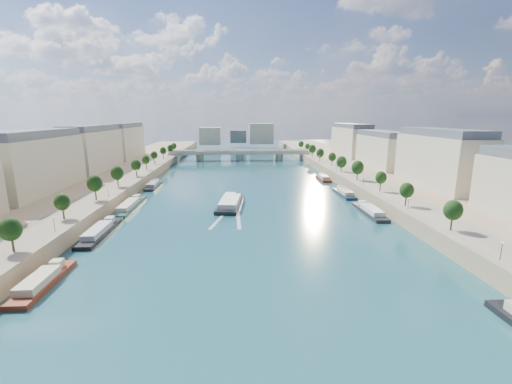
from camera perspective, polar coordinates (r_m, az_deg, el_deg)
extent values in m
plane|color=#0D2E3B|center=(164.09, -2.02, 0.14)|extent=(700.00, 700.00, 0.00)
cube|color=#9E8460|center=(177.02, -26.02, 0.60)|extent=(44.00, 520.00, 5.00)
cube|color=#9E8460|center=(180.38, 21.49, 1.21)|extent=(44.00, 520.00, 5.00)
cube|color=gray|center=(171.36, -21.46, 1.52)|extent=(14.00, 520.00, 0.10)
cube|color=gray|center=(174.11, 17.08, 2.01)|extent=(14.00, 520.00, 0.10)
cylinder|color=#382B1E|center=(97.52, -35.03, -6.80)|extent=(0.50, 0.50, 3.82)
ellipsoid|color=#173411|center=(96.52, -35.30, -4.78)|extent=(4.80, 4.80, 5.52)
cylinder|color=#382B1E|center=(117.63, -29.07, -3.07)|extent=(0.50, 0.50, 3.82)
ellipsoid|color=#173411|center=(116.80, -29.26, -1.37)|extent=(4.80, 4.80, 5.52)
cylinder|color=#382B1E|center=(138.98, -24.92, -0.43)|extent=(0.50, 0.50, 3.82)
ellipsoid|color=#173411|center=(138.28, -25.06, 1.02)|extent=(4.80, 4.80, 5.52)
cylinder|color=#382B1E|center=(161.08, -21.90, 1.49)|extent=(0.50, 0.50, 3.82)
ellipsoid|color=#173411|center=(160.48, -22.00, 2.75)|extent=(4.80, 4.80, 5.52)
cylinder|color=#382B1E|center=(183.65, -19.61, 2.95)|extent=(0.50, 0.50, 3.82)
ellipsoid|color=#173411|center=(183.13, -19.69, 4.06)|extent=(4.80, 4.80, 5.52)
cylinder|color=#382B1E|center=(206.55, -17.82, 4.08)|extent=(0.50, 0.50, 3.82)
ellipsoid|color=#173411|center=(206.08, -17.88, 5.07)|extent=(4.80, 4.80, 5.52)
cylinder|color=#382B1E|center=(229.67, -16.38, 4.98)|extent=(0.50, 0.50, 3.82)
ellipsoid|color=#173411|center=(229.25, -16.44, 5.87)|extent=(4.80, 4.80, 5.52)
cylinder|color=#382B1E|center=(252.96, -15.21, 5.72)|extent=(0.50, 0.50, 3.82)
ellipsoid|color=#173411|center=(252.58, -15.25, 6.52)|extent=(4.80, 4.80, 5.52)
cylinder|color=#382B1E|center=(276.36, -14.23, 6.32)|extent=(0.50, 0.50, 3.82)
ellipsoid|color=#173411|center=(276.02, -14.27, 7.06)|extent=(4.80, 4.80, 5.52)
cylinder|color=#382B1E|center=(299.87, -13.40, 6.84)|extent=(0.50, 0.50, 3.82)
ellipsoid|color=#173411|center=(299.54, -13.43, 7.52)|extent=(4.80, 4.80, 5.52)
cylinder|color=#382B1E|center=(108.35, 29.81, -4.39)|extent=(0.50, 0.50, 3.82)
ellipsoid|color=#173411|center=(107.46, 30.02, -2.56)|extent=(4.80, 4.80, 5.52)
cylinder|color=#382B1E|center=(128.26, 24.03, -1.36)|extent=(0.50, 0.50, 3.82)
ellipsoid|color=#173411|center=(127.50, 24.17, 0.20)|extent=(4.80, 4.80, 5.52)
cylinder|color=#382B1E|center=(149.37, 19.85, 0.84)|extent=(0.50, 0.50, 3.82)
ellipsoid|color=#173411|center=(148.73, 19.96, 2.20)|extent=(4.80, 4.80, 5.52)
cylinder|color=#382B1E|center=(171.25, 16.72, 2.49)|extent=(0.50, 0.50, 3.82)
ellipsoid|color=#173411|center=(170.69, 16.80, 3.68)|extent=(4.80, 4.80, 5.52)
cylinder|color=#382B1E|center=(193.63, 14.31, 3.76)|extent=(0.50, 0.50, 3.82)
ellipsoid|color=#173411|center=(193.13, 14.36, 4.81)|extent=(4.80, 4.80, 5.52)
cylinder|color=#382B1E|center=(216.36, 12.39, 4.76)|extent=(0.50, 0.50, 3.82)
ellipsoid|color=#173411|center=(215.91, 12.43, 5.70)|extent=(4.80, 4.80, 5.52)
cylinder|color=#382B1E|center=(239.34, 10.83, 5.56)|extent=(0.50, 0.50, 3.82)
ellipsoid|color=#173411|center=(238.93, 10.87, 6.42)|extent=(4.80, 4.80, 5.52)
cylinder|color=#382B1E|center=(262.50, 9.55, 6.22)|extent=(0.50, 0.50, 3.82)
ellipsoid|color=#173411|center=(262.13, 9.58, 7.00)|extent=(4.80, 4.80, 5.52)
cylinder|color=#382B1E|center=(285.80, 8.47, 6.77)|extent=(0.50, 0.50, 3.82)
ellipsoid|color=#173411|center=(285.46, 8.49, 7.49)|extent=(4.80, 4.80, 5.52)
cylinder|color=#382B1E|center=(309.20, 7.55, 7.23)|extent=(0.50, 0.50, 3.82)
ellipsoid|color=#173411|center=(308.89, 7.57, 7.90)|extent=(4.80, 4.80, 5.52)
cylinder|color=black|center=(106.19, -30.58, -4.75)|extent=(0.14, 0.14, 4.00)
sphere|color=#FFE5B2|center=(105.64, -30.71, -3.67)|extent=(0.36, 0.36, 0.36)
cylinder|color=black|center=(141.73, -23.41, -0.02)|extent=(0.14, 0.14, 4.00)
sphere|color=#FFE5B2|center=(141.32, -23.49, 0.81)|extent=(0.36, 0.36, 0.36)
cylinder|color=black|center=(179.16, -19.18, 2.78)|extent=(0.14, 0.14, 4.00)
sphere|color=#FFE5B2|center=(178.84, -19.23, 3.44)|extent=(0.36, 0.36, 0.36)
cylinder|color=black|center=(217.51, -16.42, 4.60)|extent=(0.14, 0.14, 4.00)
sphere|color=#FFE5B2|center=(217.24, -16.45, 5.15)|extent=(0.36, 0.36, 0.36)
cylinder|color=black|center=(256.36, -14.48, 5.86)|extent=(0.14, 0.14, 4.00)
sphere|color=#FFE5B2|center=(256.13, -14.51, 6.33)|extent=(0.36, 0.36, 0.36)
cylinder|color=black|center=(90.93, 35.69, -8.12)|extent=(0.14, 0.14, 4.00)
sphere|color=#FFE5B2|center=(90.29, 35.86, -6.86)|extent=(0.36, 0.36, 0.36)
cylinder|color=black|center=(122.80, 24.06, -1.91)|extent=(0.14, 0.14, 4.00)
sphere|color=#FFE5B2|center=(122.33, 24.14, -0.96)|extent=(0.36, 0.36, 0.36)
cylinder|color=black|center=(158.40, 17.48, 1.68)|extent=(0.14, 0.14, 4.00)
sphere|color=#FFE5B2|center=(158.03, 17.53, 2.43)|extent=(0.36, 0.36, 0.36)
cylinder|color=black|center=(195.71, 13.34, 3.93)|extent=(0.14, 0.14, 4.00)
sphere|color=#FFE5B2|center=(195.41, 13.38, 4.53)|extent=(0.36, 0.36, 0.36)
cylinder|color=black|center=(233.90, 10.54, 5.43)|extent=(0.14, 0.14, 4.00)
sphere|color=#FFE5B2|center=(233.66, 10.56, 5.94)|extent=(0.36, 0.36, 0.36)
cylinder|color=black|center=(272.62, 8.51, 6.51)|extent=(0.14, 0.14, 4.00)
sphere|color=#FFE5B2|center=(272.41, 8.53, 6.95)|extent=(0.36, 0.36, 0.36)
cube|color=#BDB091|center=(165.66, -32.80, 3.51)|extent=(16.00, 52.00, 20.00)
cube|color=#474C54|center=(164.63, -33.28, 7.49)|extent=(14.72, 50.44, 3.20)
cube|color=#BDB091|center=(217.74, -25.48, 6.02)|extent=(16.00, 52.00, 20.00)
cube|color=#474C54|center=(216.96, -25.77, 9.06)|extent=(14.72, 50.44, 3.20)
cube|color=#BDB091|center=(272.23, -21.01, 7.50)|extent=(16.00, 52.00, 20.00)
cube|color=#474C54|center=(271.60, -21.20, 9.93)|extent=(14.72, 50.44, 3.20)
cube|color=#BDB091|center=(169.88, 28.22, 4.21)|extent=(16.00, 52.00, 20.00)
cube|color=#474C54|center=(168.87, 28.63, 8.10)|extent=(14.72, 50.44, 3.20)
cube|color=#BDB091|center=(220.97, 20.40, 6.53)|extent=(16.00, 52.00, 20.00)
cube|color=#474C54|center=(220.19, 20.63, 9.53)|extent=(14.72, 50.44, 3.20)
cube|color=#BDB091|center=(274.81, 15.54, 7.91)|extent=(16.00, 52.00, 20.00)
cube|color=#474C54|center=(274.19, 15.68, 10.33)|extent=(14.72, 50.44, 3.20)
cube|color=#BDB091|center=(371.66, -7.64, 9.22)|extent=(22.00, 18.00, 18.00)
cube|color=#BDB091|center=(381.75, 0.84, 9.72)|extent=(26.00, 20.00, 22.00)
cube|color=#474C54|center=(395.86, -2.99, 9.23)|extent=(18.00, 16.00, 14.00)
cube|color=#C1B79E|center=(277.19, -2.70, 6.56)|extent=(112.00, 11.00, 2.20)
cube|color=#C1B79E|center=(272.06, -2.68, 6.77)|extent=(112.00, 0.80, 0.90)
cube|color=#C1B79E|center=(282.01, -2.71, 6.98)|extent=(112.00, 0.80, 0.90)
cylinder|color=#C1B79E|center=(278.96, -9.31, 5.69)|extent=(6.40, 6.40, 5.00)
cylinder|color=#C1B79E|center=(277.60, -2.69, 5.81)|extent=(6.40, 6.40, 5.00)
cylinder|color=#C1B79E|center=(279.92, 3.91, 5.85)|extent=(6.40, 6.40, 5.00)
cube|color=#C1B79E|center=(281.66, -13.38, 5.58)|extent=(6.00, 12.00, 5.00)
cube|color=#C1B79E|center=(283.20, 7.95, 5.83)|extent=(6.00, 12.00, 5.00)
cube|color=black|center=(138.39, -4.36, -2.08)|extent=(11.52, 29.84, 2.08)
cube|color=white|center=(135.65, -4.38, -1.52)|extent=(8.89, 19.55, 1.87)
cube|color=white|center=(146.40, -4.33, -0.48)|extent=(4.52, 3.93, 1.80)
cube|color=silver|center=(122.25, -5.95, -4.31)|extent=(7.21, 25.57, 0.04)
cube|color=silver|center=(122.13, -2.95, -4.27)|extent=(1.45, 26.01, 0.04)
cube|color=maroon|center=(88.44, -31.92, -12.87)|extent=(5.00, 20.60, 1.80)
cube|color=beige|center=(86.48, -32.57, -12.28)|extent=(4.10, 11.33, 1.60)
cube|color=beige|center=(92.74, -30.26, -10.30)|extent=(2.50, 2.47, 1.80)
cube|color=black|center=(115.64, -24.46, -6.27)|extent=(5.00, 27.28, 1.80)
cube|color=silver|center=(113.21, -24.92, -5.80)|extent=(4.10, 15.00, 1.60)
cube|color=silver|center=(122.43, -23.20, -4.26)|extent=(2.50, 3.27, 1.80)
cube|color=#1B453A|center=(143.37, -20.21, -2.38)|extent=(5.00, 30.61, 1.80)
cube|color=beige|center=(140.69, -20.54, -1.96)|extent=(4.10, 16.84, 1.60)
cube|color=beige|center=(151.50, -19.30, -0.82)|extent=(2.50, 3.67, 1.80)
cube|color=#242427|center=(180.82, -16.70, 0.88)|extent=(5.00, 21.01, 1.80)
cube|color=gray|center=(178.89, -16.85, 1.30)|extent=(4.10, 11.56, 1.60)
cube|color=gray|center=(186.51, -16.31, 1.81)|extent=(2.50, 2.52, 1.80)
cube|color=#242426|center=(133.78, 18.41, -3.29)|extent=(5.00, 24.51, 1.80)
cube|color=white|center=(131.59, 18.77, -2.80)|extent=(4.10, 13.48, 1.60)
cube|color=white|center=(139.93, 17.35, -1.76)|extent=(2.50, 2.94, 1.80)
cube|color=#1D2A40|center=(160.99, 14.50, -0.40)|extent=(5.00, 20.80, 1.80)
cube|color=beige|center=(159.08, 14.72, 0.06)|extent=(4.10, 11.44, 1.60)
cube|color=beige|center=(166.41, 13.89, 0.69)|extent=(2.50, 2.50, 1.80)
cube|color=maroon|center=(196.54, 11.15, 2.08)|extent=(5.00, 17.58, 1.80)
cube|color=silver|center=(194.90, 11.27, 2.50)|extent=(4.10, 9.67, 1.60)
cube|color=silver|center=(201.26, 10.79, 2.86)|extent=(2.50, 2.11, 1.80)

